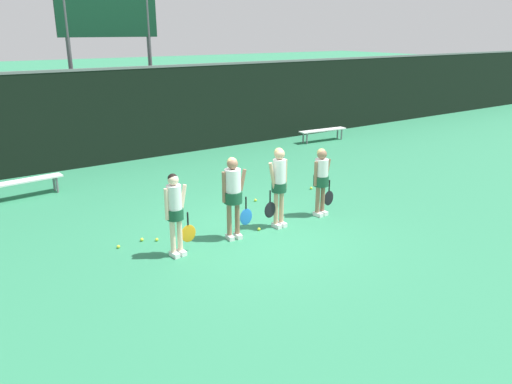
# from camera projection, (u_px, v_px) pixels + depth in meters

# --- Properties ---
(ground_plane) EXTENTS (140.00, 140.00, 0.00)m
(ground_plane) POSITION_uv_depth(u_px,v_px,m) (259.00, 233.00, 10.71)
(ground_plane) COLOR #2D7F56
(fence_windscreen) EXTENTS (60.00, 0.08, 3.05)m
(fence_windscreen) POSITION_uv_depth(u_px,v_px,m) (125.00, 115.00, 16.14)
(fence_windscreen) COLOR black
(fence_windscreen) RESTS_ON ground_plane
(scoreboard) EXTENTS (3.35, 0.15, 5.57)m
(scoreboard) POSITION_uv_depth(u_px,v_px,m) (109.00, 26.00, 16.49)
(scoreboard) COLOR #515156
(scoreboard) RESTS_ON ground_plane
(bench_courtside) EXTENTS (2.01, 0.51, 0.46)m
(bench_courtside) POSITION_uv_depth(u_px,v_px,m) (23.00, 183.00, 12.87)
(bench_courtside) COLOR silver
(bench_courtside) RESTS_ON ground_plane
(bench_far) EXTENTS (2.06, 0.54, 0.46)m
(bench_far) POSITION_uv_depth(u_px,v_px,m) (323.00, 131.00, 19.41)
(bench_far) COLOR silver
(bench_far) RESTS_ON ground_plane
(player_0) EXTENTS (0.63, 0.33, 1.64)m
(player_0) POSITION_uv_depth(u_px,v_px,m) (175.00, 209.00, 9.38)
(player_0) COLOR beige
(player_0) RESTS_ON ground_plane
(player_1) EXTENTS (0.67, 0.38, 1.74)m
(player_1) POSITION_uv_depth(u_px,v_px,m) (233.00, 191.00, 10.14)
(player_1) COLOR #8C664C
(player_1) RESTS_ON ground_plane
(player_2) EXTENTS (0.62, 0.33, 1.78)m
(player_2) POSITION_uv_depth(u_px,v_px,m) (279.00, 181.00, 10.75)
(player_2) COLOR tan
(player_2) RESTS_ON ground_plane
(player_3) EXTENTS (0.64, 0.36, 1.60)m
(player_3) POSITION_uv_depth(u_px,v_px,m) (321.00, 176.00, 11.48)
(player_3) COLOR #8C664C
(player_3) RESTS_ON ground_plane
(tennis_ball_0) EXTENTS (0.07, 0.07, 0.07)m
(tennis_ball_0) POSITION_uv_depth(u_px,v_px,m) (157.00, 240.00, 10.30)
(tennis_ball_0) COLOR #CCE033
(tennis_ball_0) RESTS_ON ground_plane
(tennis_ball_1) EXTENTS (0.07, 0.07, 0.07)m
(tennis_ball_1) POSITION_uv_depth(u_px,v_px,m) (118.00, 247.00, 9.96)
(tennis_ball_1) COLOR #CCE033
(tennis_ball_1) RESTS_ON ground_plane
(tennis_ball_2) EXTENTS (0.07, 0.07, 0.07)m
(tennis_ball_2) POSITION_uv_depth(u_px,v_px,m) (142.00, 240.00, 10.29)
(tennis_ball_2) COLOR #CCE033
(tennis_ball_2) RESTS_ON ground_plane
(tennis_ball_3) EXTENTS (0.07, 0.07, 0.07)m
(tennis_ball_3) POSITION_uv_depth(u_px,v_px,m) (282.00, 208.00, 12.12)
(tennis_ball_3) COLOR #CCE033
(tennis_ball_3) RESTS_ON ground_plane
(tennis_ball_4) EXTENTS (0.07, 0.07, 0.07)m
(tennis_ball_4) POSITION_uv_depth(u_px,v_px,m) (255.00, 200.00, 12.67)
(tennis_ball_4) COLOR #CCE033
(tennis_ball_4) RESTS_ON ground_plane
(tennis_ball_5) EXTENTS (0.07, 0.07, 0.07)m
(tennis_ball_5) POSITION_uv_depth(u_px,v_px,m) (311.00, 188.00, 13.63)
(tennis_ball_5) COLOR #CCE033
(tennis_ball_5) RESTS_ON ground_plane
(tennis_ball_6) EXTENTS (0.07, 0.07, 0.07)m
(tennis_ball_6) POSITION_uv_depth(u_px,v_px,m) (259.00, 229.00, 10.83)
(tennis_ball_6) COLOR #CCE033
(tennis_ball_6) RESTS_ON ground_plane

